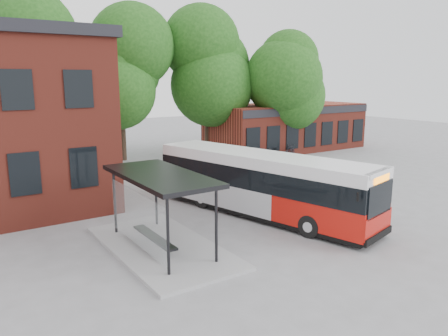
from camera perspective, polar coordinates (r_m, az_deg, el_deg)
ground at (r=19.75m, az=2.52°, el=-6.80°), size 100.00×100.00×0.00m
shop_row at (r=39.32m, az=8.10°, el=5.34°), size 14.00×6.20×4.00m
bus_shelter at (r=16.27m, az=-8.22°, el=-5.62°), size 3.60×7.00×2.90m
bike_rail at (r=32.89m, az=5.22°, el=0.99°), size 5.20×0.10×0.38m
tree_0 at (r=31.49m, az=-24.80°, el=9.24°), size 7.92×7.92×11.00m
tree_1 at (r=34.30m, az=-13.30°, el=9.60°), size 7.92×7.92×10.40m
tree_2 at (r=36.49m, az=-2.25°, el=10.47°), size 7.92×7.92×11.00m
tree_3 at (r=36.30m, az=7.97°, el=9.01°), size 7.04×7.04×9.28m
city_bus at (r=20.15m, az=4.87°, el=-2.19°), size 5.03×11.59×2.88m
bicycle_0 at (r=31.42m, az=1.66°, el=1.11°), size 2.00×1.38×1.00m
bicycle_1 at (r=32.05m, az=3.29°, el=1.37°), size 1.79×0.51×1.07m
bicycle_2 at (r=33.05m, az=3.56°, el=1.47°), size 1.65×0.81×0.83m
bicycle_3 at (r=32.67m, az=4.00°, el=1.56°), size 1.86×0.87×1.08m
bicycle_4 at (r=33.04m, az=4.97°, el=1.46°), size 1.72×1.03×0.85m
bicycle_5 at (r=33.69m, az=6.25°, el=1.77°), size 1.71×0.58×1.01m
bicycle_6 at (r=34.13m, az=8.13°, el=1.74°), size 1.75×0.85×0.88m
bicycle_7 at (r=35.07m, az=8.56°, el=2.17°), size 1.89×1.17×1.10m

